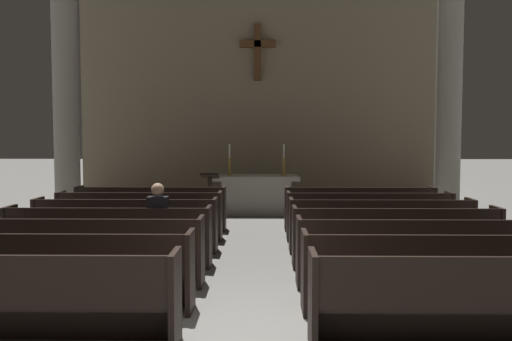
{
  "coord_description": "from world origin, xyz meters",
  "views": [
    {
      "loc": [
        0.2,
        -5.33,
        2.09
      ],
      "look_at": [
        0.0,
        7.95,
        1.2
      ],
      "focal_mm": 39.17,
      "sensor_mm": 36.0,
      "label": 1
    }
  ],
  "objects_px": {
    "pew_left_row_6": "(140,216)",
    "lectern": "(210,198)",
    "pew_left_row_2": "(56,271)",
    "altar": "(257,193)",
    "pew_right_row_6": "(369,216)",
    "lone_worshipper": "(159,222)",
    "pew_left_row_1": "(14,299)",
    "pew_right_row_4": "(395,237)",
    "candlestick_right": "(284,165)",
    "pew_left_row_3": "(86,251)",
    "pew_right_row_2": "(440,272)",
    "pew_left_row_4": "(109,236)",
    "pew_right_row_1": "(476,301)",
    "pew_left_row_7": "(151,208)",
    "column_left_second": "(65,75)",
    "pew_right_row_7": "(359,209)",
    "candlestick_left": "(230,165)",
    "pew_right_row_5": "(381,225)",
    "pew_left_row_5": "(126,225)",
    "pew_right_row_3": "(415,252)",
    "column_right_second": "(449,74)"
  },
  "relations": [
    {
      "from": "pew_left_row_6",
      "to": "candlestick_right",
      "type": "relative_size",
      "value": 3.99
    },
    {
      "from": "pew_left_row_4",
      "to": "pew_right_row_4",
      "type": "relative_size",
      "value": 1.0
    },
    {
      "from": "pew_left_row_3",
      "to": "pew_right_row_3",
      "type": "height_order",
      "value": "same"
    },
    {
      "from": "pew_right_row_1",
      "to": "pew_left_row_5",
      "type": "bearing_deg",
      "value": 135.44
    },
    {
      "from": "pew_left_row_3",
      "to": "pew_left_row_5",
      "type": "xyz_separation_m",
      "value": [
        0.0,
        2.2,
        0.0
      ]
    },
    {
      "from": "pew_left_row_1",
      "to": "lectern",
      "type": "height_order",
      "value": "lectern"
    },
    {
      "from": "pew_right_row_2",
      "to": "column_left_second",
      "type": "height_order",
      "value": "column_left_second"
    },
    {
      "from": "pew_left_row_7",
      "to": "pew_left_row_2",
      "type": "bearing_deg",
      "value": -90.0
    },
    {
      "from": "pew_right_row_5",
      "to": "column_left_second",
      "type": "height_order",
      "value": "column_left_second"
    },
    {
      "from": "pew_left_row_7",
      "to": "lectern",
      "type": "xyz_separation_m",
      "value": [
        1.14,
        1.28,
        0.07
      ]
    },
    {
      "from": "column_left_second",
      "to": "altar",
      "type": "xyz_separation_m",
      "value": [
        4.7,
        0.62,
        -2.99
      ]
    },
    {
      "from": "pew_right_row_6",
      "to": "pew_right_row_5",
      "type": "bearing_deg",
      "value": -90.0
    },
    {
      "from": "pew_left_row_3",
      "to": "pew_left_row_5",
      "type": "relative_size",
      "value": 1.0
    },
    {
      "from": "pew_right_row_6",
      "to": "altar",
      "type": "xyz_separation_m",
      "value": [
        -2.24,
        3.58,
        0.06
      ]
    },
    {
      "from": "pew_right_row_1",
      "to": "pew_right_row_3",
      "type": "bearing_deg",
      "value": 90.0
    },
    {
      "from": "pew_left_row_6",
      "to": "candlestick_right",
      "type": "distance_m",
      "value": 4.7
    },
    {
      "from": "pew_right_row_1",
      "to": "lone_worshipper",
      "type": "xyz_separation_m",
      "value": [
        -3.69,
        3.34,
        0.22
      ]
    },
    {
      "from": "pew_left_row_7",
      "to": "altar",
      "type": "distance_m",
      "value": 3.34
    },
    {
      "from": "column_left_second",
      "to": "candlestick_left",
      "type": "bearing_deg",
      "value": 8.78
    },
    {
      "from": "pew_right_row_6",
      "to": "column_right_second",
      "type": "relative_size",
      "value": 0.44
    },
    {
      "from": "pew_right_row_7",
      "to": "pew_left_row_7",
      "type": "bearing_deg",
      "value": 180.0
    },
    {
      "from": "pew_left_row_4",
      "to": "candlestick_left",
      "type": "xyz_separation_m",
      "value": [
        1.54,
        5.78,
        0.8
      ]
    },
    {
      "from": "pew_right_row_1",
      "to": "pew_left_row_6",
      "type": "bearing_deg",
      "value": 129.09
    },
    {
      "from": "pew_right_row_2",
      "to": "candlestick_right",
      "type": "height_order",
      "value": "candlestick_right"
    },
    {
      "from": "pew_right_row_1",
      "to": "pew_right_row_4",
      "type": "xyz_separation_m",
      "value": [
        0.0,
        3.3,
        0.0
      ]
    },
    {
      "from": "pew_left_row_6",
      "to": "pew_right_row_6",
      "type": "height_order",
      "value": "same"
    },
    {
      "from": "candlestick_right",
      "to": "pew_left_row_7",
      "type": "bearing_deg",
      "value": -139.86
    },
    {
      "from": "pew_left_row_1",
      "to": "pew_right_row_4",
      "type": "relative_size",
      "value": 1.0
    },
    {
      "from": "pew_right_row_4",
      "to": "lectern",
      "type": "bearing_deg",
      "value": 126.07
    },
    {
      "from": "pew_left_row_2",
      "to": "altar",
      "type": "height_order",
      "value": "altar"
    },
    {
      "from": "pew_left_row_3",
      "to": "pew_right_row_2",
      "type": "bearing_deg",
      "value": -13.83
    },
    {
      "from": "altar",
      "to": "lectern",
      "type": "bearing_deg",
      "value": -132.48
    },
    {
      "from": "pew_right_row_7",
      "to": "lectern",
      "type": "height_order",
      "value": "lectern"
    },
    {
      "from": "column_left_second",
      "to": "pew_left_row_6",
      "type": "bearing_deg",
      "value": -50.25
    },
    {
      "from": "column_left_second",
      "to": "lectern",
      "type": "bearing_deg",
      "value": -9.2
    },
    {
      "from": "pew_left_row_6",
      "to": "pew_left_row_1",
      "type": "bearing_deg",
      "value": -90.0
    },
    {
      "from": "pew_left_row_5",
      "to": "pew_right_row_2",
      "type": "relative_size",
      "value": 1.0
    },
    {
      "from": "pew_left_row_4",
      "to": "pew_right_row_1",
      "type": "bearing_deg",
      "value": -36.44
    },
    {
      "from": "candlestick_right",
      "to": "column_left_second",
      "type": "bearing_deg",
      "value": -173.47
    },
    {
      "from": "pew_left_row_2",
      "to": "pew_right_row_7",
      "type": "xyz_separation_m",
      "value": [
        4.47,
        5.5,
        0.0
      ]
    },
    {
      "from": "pew_left_row_1",
      "to": "pew_right_row_1",
      "type": "distance_m",
      "value": 4.47
    },
    {
      "from": "pew_right_row_1",
      "to": "pew_right_row_7",
      "type": "height_order",
      "value": "same"
    },
    {
      "from": "pew_right_row_6",
      "to": "lone_worshipper",
      "type": "relative_size",
      "value": 2.42
    },
    {
      "from": "column_right_second",
      "to": "altar",
      "type": "distance_m",
      "value": 5.6
    },
    {
      "from": "pew_left_row_7",
      "to": "lone_worshipper",
      "type": "bearing_deg",
      "value": -76.5
    },
    {
      "from": "pew_left_row_6",
      "to": "lectern",
      "type": "distance_m",
      "value": 2.64
    },
    {
      "from": "pew_left_row_1",
      "to": "pew_right_row_1",
      "type": "xyz_separation_m",
      "value": [
        4.47,
        0.0,
        0.0
      ]
    },
    {
      "from": "pew_left_row_4",
      "to": "pew_right_row_1",
      "type": "relative_size",
      "value": 1.0
    },
    {
      "from": "pew_right_row_2",
      "to": "pew_right_row_7",
      "type": "bearing_deg",
      "value": 90.0
    },
    {
      "from": "pew_right_row_4",
      "to": "altar",
      "type": "bearing_deg",
      "value": 111.15
    }
  ]
}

